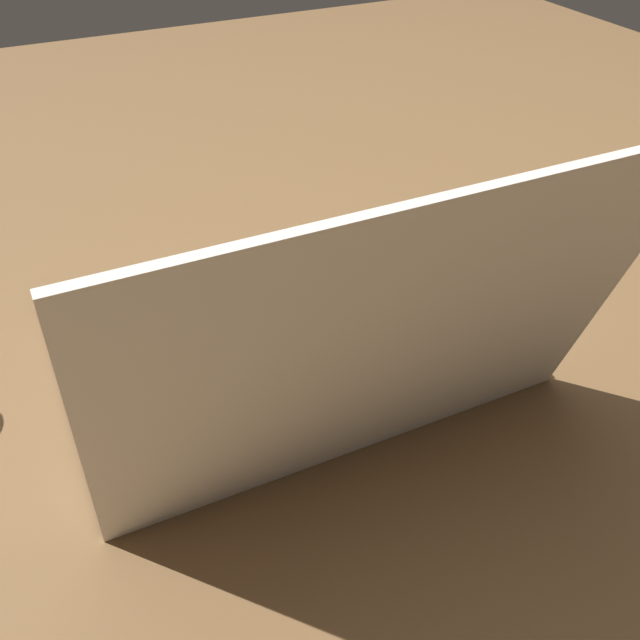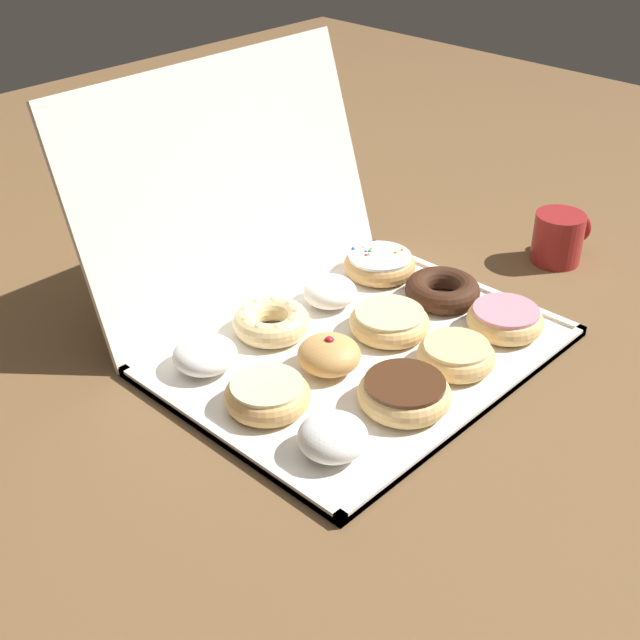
# 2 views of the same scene
# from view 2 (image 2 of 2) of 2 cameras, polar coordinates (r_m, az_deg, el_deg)

# --- Properties ---
(ground_plane) EXTENTS (3.00, 3.00, 0.00)m
(ground_plane) POSITION_cam_2_polar(r_m,az_deg,el_deg) (1.22, 2.76, -2.36)
(ground_plane) COLOR brown
(donut_box) EXTENTS (0.54, 0.41, 0.01)m
(donut_box) POSITION_cam_2_polar(r_m,az_deg,el_deg) (1.22, 2.77, -2.16)
(donut_box) COLOR silver
(donut_box) RESTS_ON ground
(box_lid_open) EXTENTS (0.54, 0.12, 0.36)m
(box_lid_open) POSITION_cam_2_polar(r_m,az_deg,el_deg) (1.30, -6.03, 8.88)
(box_lid_open) COLOR silver
(box_lid_open) RESTS_ON ground
(powdered_filled_donut_0) EXTENTS (0.09, 0.09, 0.05)m
(powdered_filled_donut_0) POSITION_cam_2_polar(r_m,az_deg,el_deg) (1.02, 0.85, -7.82)
(powdered_filled_donut_0) COLOR white
(powdered_filled_donut_0) RESTS_ON donut_box
(chocolate_frosted_donut_1) EXTENTS (0.12, 0.12, 0.04)m
(chocolate_frosted_donut_1) POSITION_cam_2_polar(r_m,az_deg,el_deg) (1.10, 5.67, -4.89)
(chocolate_frosted_donut_1) COLOR #E5B770
(chocolate_frosted_donut_1) RESTS_ON donut_box
(glazed_ring_donut_2) EXTENTS (0.11, 0.11, 0.04)m
(glazed_ring_donut_2) POSITION_cam_2_polar(r_m,az_deg,el_deg) (1.18, 9.08, -2.34)
(glazed_ring_donut_2) COLOR #E5B770
(glazed_ring_donut_2) RESTS_ON donut_box
(pink_frosted_donut_3) EXTENTS (0.11, 0.11, 0.04)m
(pink_frosted_donut_3) POSITION_cam_2_polar(r_m,az_deg,el_deg) (1.27, 12.28, 0.03)
(pink_frosted_donut_3) COLOR #E5B770
(pink_frosted_donut_3) RESTS_ON donut_box
(glazed_ring_donut_4) EXTENTS (0.11, 0.11, 0.04)m
(glazed_ring_donut_4) POSITION_cam_2_polar(r_m,az_deg,el_deg) (1.09, -3.53, -5.01)
(glazed_ring_donut_4) COLOR tan
(glazed_ring_donut_4) RESTS_ON donut_box
(jelly_filled_donut_5) EXTENTS (0.09, 0.09, 0.05)m
(jelly_filled_donut_5) POSITION_cam_2_polar(r_m,az_deg,el_deg) (1.16, 0.56, -2.30)
(jelly_filled_donut_5) COLOR tan
(jelly_filled_donut_5) RESTS_ON donut_box
(glazed_ring_donut_6) EXTENTS (0.12, 0.12, 0.04)m
(glazed_ring_donut_6) POSITION_cam_2_polar(r_m,az_deg,el_deg) (1.25, 4.49, -0.03)
(glazed_ring_donut_6) COLOR #E5B770
(glazed_ring_donut_6) RESTS_ON donut_box
(chocolate_cake_ring_donut_7) EXTENTS (0.12, 0.12, 0.04)m
(chocolate_cake_ring_donut_7) POSITION_cam_2_polar(r_m,az_deg,el_deg) (1.33, 8.34, 1.92)
(chocolate_cake_ring_donut_7) COLOR #381E11
(chocolate_cake_ring_donut_7) RESTS_ON donut_box
(powdered_filled_donut_8) EXTENTS (0.09, 0.09, 0.04)m
(powdered_filled_donut_8) POSITION_cam_2_polar(r_m,az_deg,el_deg) (1.17, -7.71, -2.32)
(powdered_filled_donut_8) COLOR white
(powdered_filled_donut_8) RESTS_ON donut_box
(cruller_donut_9) EXTENTS (0.11, 0.11, 0.04)m
(cruller_donut_9) POSITION_cam_2_polar(r_m,az_deg,el_deg) (1.24, -3.28, -0.08)
(cruller_donut_9) COLOR #EACC8C
(cruller_donut_9) RESTS_ON donut_box
(powdered_filled_donut_10) EXTENTS (0.08, 0.08, 0.04)m
(powdered_filled_donut_10) POSITION_cam_2_polar(r_m,az_deg,el_deg) (1.31, 0.65, 1.92)
(powdered_filled_donut_10) COLOR white
(powdered_filled_donut_10) RESTS_ON donut_box
(sprinkle_donut_11) EXTENTS (0.12, 0.12, 0.04)m
(sprinkle_donut_11) POSITION_cam_2_polar(r_m,az_deg,el_deg) (1.39, 4.01, 3.75)
(sprinkle_donut_11) COLOR tan
(sprinkle_donut_11) RESTS_ON donut_box
(coffee_mug) EXTENTS (0.10, 0.08, 0.09)m
(coffee_mug) POSITION_cam_2_polar(r_m,az_deg,el_deg) (1.50, 15.70, 5.42)
(coffee_mug) COLOR maroon
(coffee_mug) RESTS_ON ground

